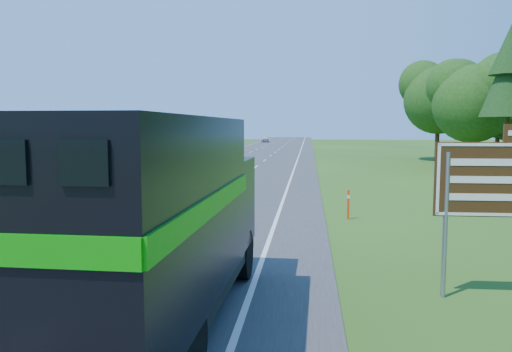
{
  "coord_description": "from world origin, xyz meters",
  "views": [
    {
      "loc": [
        6.8,
        0.03,
        3.85
      ],
      "look_at": [
        4.46,
        22.1,
        1.64
      ],
      "focal_mm": 35.0,
      "sensor_mm": 36.0,
      "label": 1
    }
  ],
  "objects_px": {
    "white_suv": "(163,166)",
    "far_car": "(265,139)",
    "exit_sign": "(490,187)",
    "horse_truck": "(146,221)"
  },
  "relations": [
    {
      "from": "horse_truck",
      "to": "exit_sign",
      "type": "xyz_separation_m",
      "value": [
        6.84,
        2.81,
        0.38
      ]
    },
    {
      "from": "horse_truck",
      "to": "far_car",
      "type": "bearing_deg",
      "value": 95.26
    },
    {
      "from": "far_car",
      "to": "horse_truck",
      "type": "bearing_deg",
      "value": -90.72
    },
    {
      "from": "horse_truck",
      "to": "exit_sign",
      "type": "bearing_deg",
      "value": 23.59
    },
    {
      "from": "exit_sign",
      "to": "horse_truck",
      "type": "bearing_deg",
      "value": -158.39
    },
    {
      "from": "white_suv",
      "to": "far_car",
      "type": "relative_size",
      "value": 1.2
    },
    {
      "from": "white_suv",
      "to": "far_car",
      "type": "height_order",
      "value": "far_car"
    },
    {
      "from": "horse_truck",
      "to": "exit_sign",
      "type": "height_order",
      "value": "horse_truck"
    },
    {
      "from": "far_car",
      "to": "exit_sign",
      "type": "bearing_deg",
      "value": -87.11
    },
    {
      "from": "horse_truck",
      "to": "far_car",
      "type": "distance_m",
      "value": 113.65
    }
  ]
}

